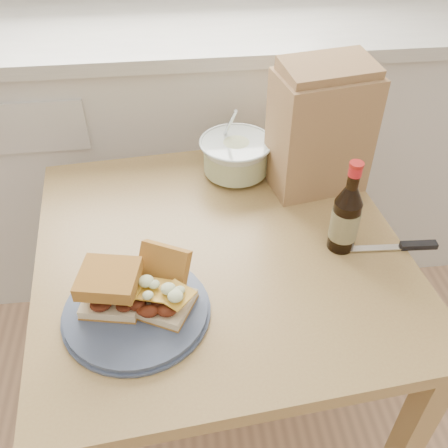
{
  "coord_description": "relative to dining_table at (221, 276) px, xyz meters",
  "views": [
    {
      "loc": [
        0.02,
        0.06,
        1.48
      ],
      "look_at": [
        0.12,
        0.88,
        0.77
      ],
      "focal_mm": 40.0,
      "sensor_mm": 36.0,
      "label": 1
    }
  ],
  "objects": [
    {
      "name": "plate",
      "position": [
        -0.19,
        -0.18,
        0.11
      ],
      "size": [
        0.29,
        0.29,
        0.02
      ],
      "primitive_type": "cylinder",
      "color": "#414D69",
      "rests_on": "dining_table"
    },
    {
      "name": "sandwich_left",
      "position": [
        -0.23,
        -0.16,
        0.16
      ],
      "size": [
        0.13,
        0.12,
        0.08
      ],
      "rotation": [
        0.0,
        0.0,
        -0.21
      ],
      "color": "beige",
      "rests_on": "plate"
    },
    {
      "name": "cabinet_run",
      "position": [
        -0.12,
        0.81,
        -0.12
      ],
      "size": [
        2.5,
        0.64,
        0.94
      ],
      "color": "silver",
      "rests_on": "ground"
    },
    {
      "name": "beer_bottle",
      "position": [
        0.27,
        -0.03,
        0.19
      ],
      "size": [
        0.06,
        0.06,
        0.23
      ],
      "rotation": [
        0.0,
        0.0,
        -0.13
      ],
      "color": "black",
      "rests_on": "dining_table"
    },
    {
      "name": "paper_bag",
      "position": [
        0.27,
        0.22,
        0.25
      ],
      "size": [
        0.26,
        0.19,
        0.31
      ],
      "primitive_type": "cube",
      "rotation": [
        0.0,
        0.0,
        0.18
      ],
      "color": "#A57C4F",
      "rests_on": "dining_table"
    },
    {
      "name": "dining_table",
      "position": [
        0.0,
        0.0,
        0.0
      ],
      "size": [
        0.9,
        0.9,
        0.69
      ],
      "rotation": [
        0.0,
        0.0,
        0.09
      ],
      "color": "#A88B4F",
      "rests_on": "ground"
    },
    {
      "name": "coleslaw_bowl",
      "position": [
        0.07,
        0.29,
        0.15
      ],
      "size": [
        0.2,
        0.2,
        0.19
      ],
      "color": "silver",
      "rests_on": "dining_table"
    },
    {
      "name": "knife",
      "position": [
        0.42,
        -0.06,
        0.11
      ],
      "size": [
        0.21,
        0.03,
        0.01
      ],
      "rotation": [
        0.0,
        0.0,
        -0.06
      ],
      "color": "silver",
      "rests_on": "dining_table"
    },
    {
      "name": "sandwich_right",
      "position": [
        -0.13,
        -0.16,
        0.15
      ],
      "size": [
        0.14,
        0.19,
        0.09
      ],
      "rotation": [
        0.0,
        0.0,
        -0.48
      ],
      "color": "beige",
      "rests_on": "plate"
    }
  ]
}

